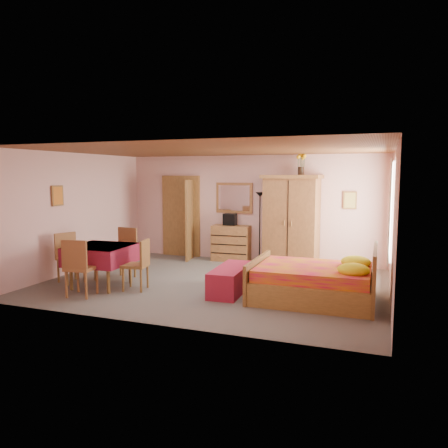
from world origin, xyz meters
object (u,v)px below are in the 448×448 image
at_px(stereo, 230,219).
at_px(chair_south, 81,267).
at_px(bench, 231,279).
at_px(chair_east, 135,265).
at_px(bed, 314,272).
at_px(chair_west, 71,258).
at_px(sunflower_vase, 301,164).
at_px(dining_table, 101,266).
at_px(wardrobe, 291,221).
at_px(floor_lamp, 260,228).
at_px(wall_mirror, 234,198).
at_px(chair_north, 121,254).
at_px(chest_of_drawers, 231,243).

distance_m(stereo, chair_south, 4.21).
bearing_deg(bench, chair_east, -164.56).
relative_size(bed, chair_west, 2.11).
height_order(sunflower_vase, dining_table, sunflower_vase).
bearing_deg(wardrobe, floor_lamp, 179.94).
bearing_deg(stereo, bed, -47.89).
relative_size(floor_lamp, chair_south, 1.67).
distance_m(wall_mirror, chair_north, 3.30).
bearing_deg(floor_lamp, chair_west, -133.09).
xyz_separation_m(wardrobe, chair_west, (-3.75, -3.13, -0.57)).
bearing_deg(chair_north, sunflower_vase, -135.79).
bearing_deg(stereo, chair_west, -124.24).
bearing_deg(chair_west, chest_of_drawers, 167.53).
bearing_deg(bench, chair_west, -172.16).
bearing_deg(dining_table, floor_lamp, 55.65).
bearing_deg(chair_east, wall_mirror, -22.59).
xyz_separation_m(bench, chair_south, (-2.38, -1.16, 0.28)).
relative_size(wall_mirror, chair_south, 0.94).
height_order(sunflower_vase, bench, sunflower_vase).
bearing_deg(chair_south, chair_north, 85.36).
bearing_deg(stereo, floor_lamp, -3.40).
height_order(chest_of_drawers, chair_south, chair_south).
bearing_deg(chair_west, chair_north, 153.80).
distance_m(floor_lamp, chair_north, 3.39).
bearing_deg(sunflower_vase, chair_east, -127.42).
distance_m(dining_table, chair_west, 0.77).
height_order(chair_south, chair_east, chair_south).
height_order(wall_mirror, bench, wall_mirror).
relative_size(wall_mirror, wardrobe, 0.45).
bearing_deg(chair_south, stereo, 62.79).
bearing_deg(wardrobe, wall_mirror, 173.81).
bearing_deg(sunflower_vase, bed, -74.60).
xyz_separation_m(chair_south, chair_west, (-0.82, 0.72, -0.02)).
height_order(wall_mirror, chair_north, wall_mirror).
relative_size(bench, chair_south, 1.34).
relative_size(chest_of_drawers, dining_table, 0.86).
bearing_deg(dining_table, wall_mirror, 66.71).
xyz_separation_m(chest_of_drawers, bench, (0.96, -2.74, -0.21)).
height_order(sunflower_vase, chair_south, sunflower_vase).
relative_size(wardrobe, chair_south, 2.07).
distance_m(stereo, chair_east, 3.38).
xyz_separation_m(stereo, chair_west, (-2.20, -3.23, -0.53)).
relative_size(chest_of_drawers, chair_south, 0.91).
height_order(wardrobe, chair_south, wardrobe).
bearing_deg(wardrobe, chair_north, -136.64).
distance_m(stereo, bed, 3.76).
relative_size(chest_of_drawers, floor_lamp, 0.54).
height_order(sunflower_vase, bed, sunflower_vase).
relative_size(chest_of_drawers, sunflower_vase, 1.82).
xyz_separation_m(floor_lamp, sunflower_vase, (0.97, -0.00, 1.52)).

